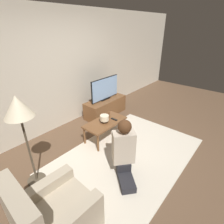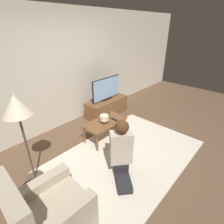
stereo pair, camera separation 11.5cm
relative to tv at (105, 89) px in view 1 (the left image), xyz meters
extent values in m
plane|color=brown|center=(-1.00, -1.47, -0.74)|extent=(10.00, 10.00, 0.00)
cube|color=beige|center=(-1.00, 0.46, 0.56)|extent=(10.00, 0.06, 2.60)
cube|color=beige|center=(-1.00, -1.47, -0.74)|extent=(2.87, 1.89, 0.02)
cube|color=brown|center=(0.00, 0.00, -0.52)|extent=(1.20, 0.47, 0.45)
cube|color=black|center=(0.00, 0.00, -0.28)|extent=(0.32, 0.08, 0.04)
cube|color=black|center=(0.00, 0.00, 0.01)|extent=(0.95, 0.03, 0.56)
cube|color=#8CB2E0|center=(0.00, 0.00, 0.01)|extent=(0.92, 0.04, 0.53)
cube|color=brown|center=(-0.84, -0.76, -0.34)|extent=(0.92, 0.47, 0.04)
cylinder|color=brown|center=(-1.26, -0.96, -0.55)|extent=(0.04, 0.04, 0.38)
cylinder|color=brown|center=(-0.42, -0.96, -0.55)|extent=(0.04, 0.04, 0.38)
cylinder|color=brown|center=(-1.26, -0.57, -0.55)|extent=(0.04, 0.04, 0.38)
cylinder|color=brown|center=(-0.42, -0.57, -0.55)|extent=(0.04, 0.04, 0.38)
cylinder|color=#4C4233|center=(-2.41, -0.71, -0.73)|extent=(0.28, 0.28, 0.03)
cylinder|color=#4C4233|center=(-2.41, -0.71, -0.03)|extent=(0.03, 0.03, 1.38)
cone|color=beige|center=(-2.41, -0.71, 0.56)|extent=(0.38, 0.38, 0.30)
cube|color=#B7A88E|center=(-2.62, -1.64, -0.53)|extent=(0.83, 0.74, 0.43)
cube|color=#B7A88E|center=(-2.94, -1.63, -0.05)|extent=(0.19, 0.71, 0.53)
cube|color=#B7A88E|center=(-2.61, -1.36, -0.46)|extent=(0.81, 0.17, 0.57)
cube|color=#232328|center=(-1.52, -1.80, -0.67)|extent=(0.49, 0.52, 0.11)
cube|color=#232328|center=(-1.39, -1.65, -0.55)|extent=(0.32, 0.33, 0.14)
cube|color=#C1B29E|center=(-1.39, -1.65, -0.21)|extent=(0.39, 0.37, 0.53)
sphere|color=tan|center=(-1.39, -1.65, 0.16)|extent=(0.20, 0.20, 0.20)
sphere|color=#4C2D19|center=(-1.41, -1.67, 0.17)|extent=(0.21, 0.21, 0.21)
cube|color=black|center=(-1.15, -1.37, -0.19)|extent=(0.12, 0.12, 0.04)
cylinder|color=#C1B29E|center=(-1.15, -1.53, -0.19)|extent=(0.25, 0.27, 0.07)
cylinder|color=#C1B29E|center=(-1.31, -1.40, -0.19)|extent=(0.25, 0.27, 0.07)
cube|color=brown|center=(-0.70, -0.72, -0.25)|extent=(0.11, 0.01, 0.15)
cylinder|color=#4C3823|center=(-0.89, -0.79, -0.29)|extent=(0.10, 0.10, 0.06)
cylinder|color=beige|center=(-0.89, -0.79, -0.21)|extent=(0.18, 0.18, 0.11)
cube|color=black|center=(-0.66, -0.86, -0.32)|extent=(0.04, 0.15, 0.02)
camera|label=1|loc=(-3.16, -2.92, 1.49)|focal=28.00mm
camera|label=2|loc=(-3.09, -3.00, 1.49)|focal=28.00mm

